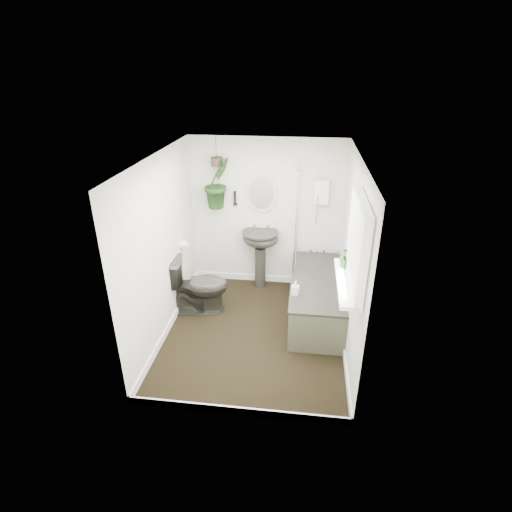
# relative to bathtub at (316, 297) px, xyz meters

# --- Properties ---
(floor) EXTENTS (2.30, 2.80, 0.02)m
(floor) POSITION_rel_bathtub_xyz_m (-0.80, -0.50, -0.30)
(floor) COLOR black
(floor) RESTS_ON ground
(ceiling) EXTENTS (2.30, 2.80, 0.02)m
(ceiling) POSITION_rel_bathtub_xyz_m (-0.80, -0.50, 2.02)
(ceiling) COLOR white
(ceiling) RESTS_ON ground
(wall_back) EXTENTS (2.30, 0.02, 2.30)m
(wall_back) POSITION_rel_bathtub_xyz_m (-0.80, 0.91, 0.86)
(wall_back) COLOR white
(wall_back) RESTS_ON ground
(wall_front) EXTENTS (2.30, 0.02, 2.30)m
(wall_front) POSITION_rel_bathtub_xyz_m (-0.80, -1.91, 0.86)
(wall_front) COLOR white
(wall_front) RESTS_ON ground
(wall_left) EXTENTS (0.02, 2.80, 2.30)m
(wall_left) POSITION_rel_bathtub_xyz_m (-1.96, -0.50, 0.86)
(wall_left) COLOR white
(wall_left) RESTS_ON ground
(wall_right) EXTENTS (0.02, 2.80, 2.30)m
(wall_right) POSITION_rel_bathtub_xyz_m (0.36, -0.50, 0.86)
(wall_right) COLOR white
(wall_right) RESTS_ON ground
(skirting) EXTENTS (2.30, 2.80, 0.10)m
(skirting) POSITION_rel_bathtub_xyz_m (-0.80, -0.50, -0.24)
(skirting) COLOR white
(skirting) RESTS_ON floor
(bathtub) EXTENTS (0.72, 1.72, 0.58)m
(bathtub) POSITION_rel_bathtub_xyz_m (0.00, 0.00, 0.00)
(bathtub) COLOR black
(bathtub) RESTS_ON floor
(bath_screen) EXTENTS (0.04, 0.72, 1.40)m
(bath_screen) POSITION_rel_bathtub_xyz_m (-0.33, 0.49, 0.99)
(bath_screen) COLOR silver
(bath_screen) RESTS_ON bathtub
(shower_box) EXTENTS (0.20, 0.10, 0.35)m
(shower_box) POSITION_rel_bathtub_xyz_m (0.00, 0.84, 1.26)
(shower_box) COLOR white
(shower_box) RESTS_ON wall_back
(oval_mirror) EXTENTS (0.46, 0.03, 0.62)m
(oval_mirror) POSITION_rel_bathtub_xyz_m (-0.87, 0.87, 1.21)
(oval_mirror) COLOR beige
(oval_mirror) RESTS_ON wall_back
(wall_sconce) EXTENTS (0.04, 0.04, 0.22)m
(wall_sconce) POSITION_rel_bathtub_xyz_m (-1.27, 0.86, 1.11)
(wall_sconce) COLOR black
(wall_sconce) RESTS_ON wall_back
(toilet_roll_holder) EXTENTS (0.11, 0.11, 0.11)m
(toilet_roll_holder) POSITION_rel_bathtub_xyz_m (-1.90, 0.20, 0.61)
(toilet_roll_holder) COLOR white
(toilet_roll_holder) RESTS_ON wall_left
(window_recess) EXTENTS (0.08, 1.00, 0.90)m
(window_recess) POSITION_rel_bathtub_xyz_m (0.29, -1.20, 1.36)
(window_recess) COLOR white
(window_recess) RESTS_ON wall_right
(window_sill) EXTENTS (0.18, 1.00, 0.04)m
(window_sill) POSITION_rel_bathtub_xyz_m (0.22, -1.20, 0.94)
(window_sill) COLOR white
(window_sill) RESTS_ON wall_right
(window_blinds) EXTENTS (0.01, 0.86, 0.76)m
(window_blinds) POSITION_rel_bathtub_xyz_m (0.24, -1.20, 1.36)
(window_blinds) COLOR white
(window_blinds) RESTS_ON wall_right
(toilet) EXTENTS (0.88, 0.59, 0.83)m
(toilet) POSITION_rel_bathtub_xyz_m (-1.65, -0.08, 0.13)
(toilet) COLOR black
(toilet) RESTS_ON floor
(pedestal_sink) EXTENTS (0.65, 0.59, 0.94)m
(pedestal_sink) POSITION_rel_bathtub_xyz_m (-0.87, 0.73, 0.18)
(pedestal_sink) COLOR black
(pedestal_sink) RESTS_ON floor
(sill_plant) EXTENTS (0.26, 0.24, 0.24)m
(sill_plant) POSITION_rel_bathtub_xyz_m (0.25, -0.90, 1.08)
(sill_plant) COLOR black
(sill_plant) RESTS_ON window_sill
(hanging_plant) EXTENTS (0.51, 0.52, 0.74)m
(hanging_plant) POSITION_rel_bathtub_xyz_m (-1.50, 0.75, 1.36)
(hanging_plant) COLOR black
(hanging_plant) RESTS_ON ceiling
(soap_bottle) EXTENTS (0.10, 0.11, 0.19)m
(soap_bottle) POSITION_rel_bathtub_xyz_m (-0.29, -0.44, 0.39)
(soap_bottle) COLOR black
(soap_bottle) RESTS_ON bathtub
(hanging_pot) EXTENTS (0.16, 0.16, 0.12)m
(hanging_pot) POSITION_rel_bathtub_xyz_m (-1.50, 0.75, 1.67)
(hanging_pot) COLOR #332921
(hanging_pot) RESTS_ON ceiling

